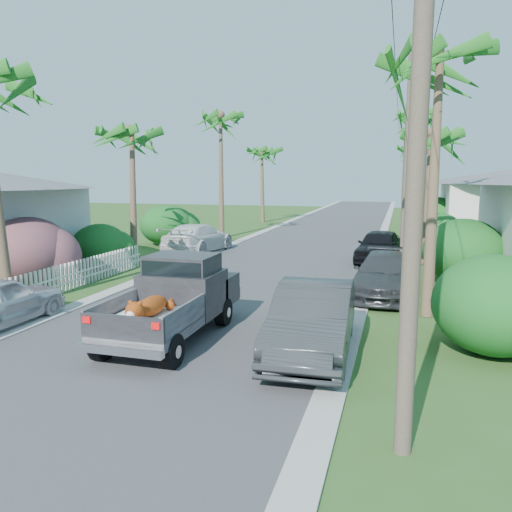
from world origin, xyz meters
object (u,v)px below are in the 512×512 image
(parked_car_rf, at_px, (379,246))
(house_right_far, at_px, (511,204))
(palm_l_c, at_px, (220,116))
(palm_r_c, at_px, (417,114))
(palm_r_d, at_px, (415,147))
(palm_r_b, at_px, (431,134))
(parked_car_rn, at_px, (313,320))
(parked_car_rm, at_px, (385,275))
(parked_car_lf, at_px, (198,238))
(palm_l_b, at_px, (130,131))
(palm_l_d, at_px, (262,149))
(utility_pole_a, at_px, (418,136))
(palm_r_a, at_px, (441,53))
(utility_pole_b, at_px, (407,164))
(pickup_truck, at_px, (178,296))
(utility_pole_d, at_px, (404,171))
(utility_pole_c, at_px, (405,169))

(parked_car_rf, xyz_separation_m, house_right_far, (8.48, 14.85, 1.35))
(palm_l_c, relative_size, palm_r_c, 0.98)
(palm_r_d, bearing_deg, palm_r_b, -89.77)
(palm_r_b, height_order, palm_r_d, palm_r_d)
(parked_car_rf, bearing_deg, parked_car_rn, -87.00)
(parked_car_rm, bearing_deg, palm_l_c, 131.51)
(parked_car_lf, bearing_deg, palm_l_b, 67.39)
(palm_l_d, bearing_deg, utility_pole_a, -71.42)
(palm_l_b, xyz_separation_m, palm_r_a, (13.10, -6.00, 1.28))
(house_right_far, bearing_deg, parked_car_rm, -110.15)
(utility_pole_b, bearing_deg, house_right_far, 66.48)
(pickup_truck, relative_size, palm_l_c, 0.56)
(palm_r_a, bearing_deg, parked_car_rn, -122.62)
(palm_l_c, bearing_deg, parked_car_lf, -81.20)
(palm_r_c, relative_size, utility_pole_b, 1.04)
(palm_l_b, distance_m, utility_pole_d, 33.42)
(parked_car_lf, relative_size, palm_r_a, 0.62)
(parked_car_rf, xyz_separation_m, palm_r_b, (2.08, -0.15, 5.18))
(parked_car_rn, xyz_separation_m, utility_pole_b, (2.00, 11.22, 3.80))
(palm_l_c, relative_size, palm_l_d, 1.19)
(utility_pole_c, bearing_deg, utility_pole_b, -90.00)
(palm_l_d, xyz_separation_m, utility_pole_c, (12.10, -6.00, -1.84))
(pickup_truck, bearing_deg, utility_pole_b, 62.51)
(parked_car_rf, relative_size, palm_l_b, 0.61)
(pickup_truck, height_order, parked_car_rm, pickup_truck)
(palm_r_d, bearing_deg, parked_car_rm, -92.70)
(palm_r_c, height_order, utility_pole_b, palm_r_c)
(utility_pole_c, height_order, utility_pole_d, same)
(parked_car_lf, xyz_separation_m, utility_pole_c, (10.60, 12.46, 3.82))
(parked_car_rn, relative_size, parked_car_rf, 1.08)
(parked_car_rf, distance_m, palm_r_b, 5.59)
(palm_l_b, relative_size, utility_pole_d, 0.82)
(parked_car_rf, height_order, palm_r_b, palm_r_b)
(palm_l_b, relative_size, house_right_far, 0.82)
(utility_pole_d, bearing_deg, parked_car_lf, -111.11)
(parked_car_rm, relative_size, parked_car_rf, 1.09)
(pickup_truck, xyz_separation_m, parked_car_rf, (4.51, 12.89, -0.24))
(palm_r_b, bearing_deg, palm_r_c, 92.08)
(pickup_truck, distance_m, house_right_far, 30.65)
(house_right_far, bearing_deg, palm_r_b, -113.11)
(palm_r_a, bearing_deg, house_right_far, 74.40)
(palm_r_d, bearing_deg, utility_pole_b, -91.91)
(utility_pole_d, bearing_deg, house_right_far, -60.35)
(utility_pole_a, bearing_deg, pickup_truck, 142.69)
(palm_r_b, bearing_deg, utility_pole_a, -93.37)
(utility_pole_c, bearing_deg, pickup_truck, -102.25)
(utility_pole_a, bearing_deg, parked_car_rn, 117.87)
(palm_r_b, distance_m, utility_pole_c, 13.11)
(palm_l_d, xyz_separation_m, palm_r_b, (13.10, -19.00, -0.49))
(utility_pole_a, height_order, utility_pole_b, same)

